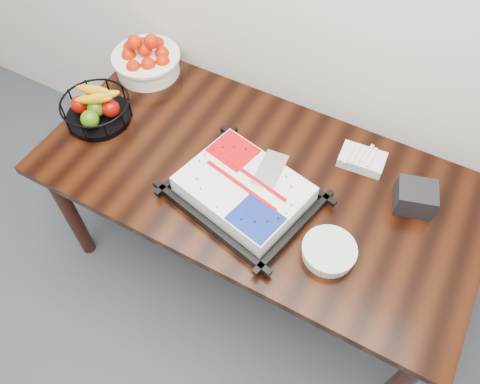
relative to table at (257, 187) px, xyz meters
The scene contains 7 objects.
table is the anchor object (origin of this frame).
cake_tray 0.19m from the table, 87.92° to the right, with size 0.60×0.51×0.11m.
tangerine_bowl 0.83m from the table, 157.99° to the left, with size 0.32×0.32×0.20m.
fruit_basket 0.78m from the table, behind, with size 0.30×0.30×0.16m.
plate_stack 0.45m from the table, 27.09° to the right, with size 0.20×0.20×0.05m.
fork_bag 0.45m from the table, 37.16° to the left, with size 0.19×0.13×0.05m.
napkin_box 0.63m from the table, 14.99° to the left, with size 0.15×0.12×0.10m, color black.
Camera 1 is at (0.49, 0.95, 2.26)m, focal length 35.00 mm.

